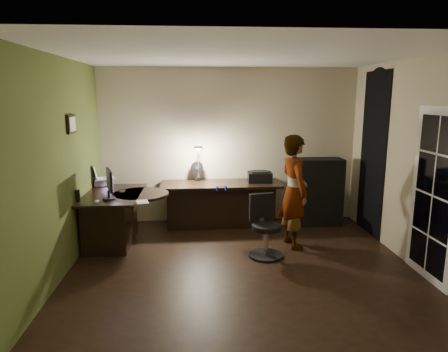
{
  "coord_description": "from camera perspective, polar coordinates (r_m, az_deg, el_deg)",
  "views": [
    {
      "loc": [
        -0.57,
        -4.98,
        2.22
      ],
      "look_at": [
        -0.15,
        1.05,
        1.0
      ],
      "focal_mm": 32.0,
      "sensor_mm": 36.0,
      "label": 1
    }
  ],
  "objects": [
    {
      "name": "notepad",
      "position": [
        5.55,
        -11.58,
        -3.65
      ],
      "size": [
        0.2,
        0.25,
        0.01
      ],
      "primitive_type": "cube",
      "rotation": [
        0.0,
        0.0,
        0.25
      ],
      "color": "silver",
      "rests_on": "desk_left"
    },
    {
      "name": "phone",
      "position": [
        6.25,
        -14.29,
        -2.11
      ],
      "size": [
        0.07,
        0.14,
        0.01
      ],
      "primitive_type": "cube",
      "rotation": [
        0.0,
        0.0,
        -0.01
      ],
      "color": "black",
      "rests_on": "desk_left"
    },
    {
      "name": "printer",
      "position": [
        6.88,
        5.13,
        -0.06
      ],
      "size": [
        0.42,
        0.33,
        0.18
      ],
      "primitive_type": "cube",
      "rotation": [
        0.0,
        0.0,
        -0.05
      ],
      "color": "black",
      "rests_on": "desk_right"
    },
    {
      "name": "office_chair",
      "position": [
        5.61,
        6.07,
        -7.24
      ],
      "size": [
        0.58,
        0.58,
        0.86
      ],
      "primitive_type": "cube",
      "rotation": [
        0.0,
        0.0,
        0.23
      ],
      "color": "black",
      "rests_on": "floor"
    },
    {
      "name": "wall_front",
      "position": [
        3.15,
        6.59,
        -4.7
      ],
      "size": [
        4.5,
        0.01,
        2.7
      ],
      "primitive_type": "cube",
      "color": "tan",
      "rests_on": "floor"
    },
    {
      "name": "ceiling",
      "position": [
        5.03,
        2.64,
        16.94
      ],
      "size": [
        4.5,
        4.0,
        0.01
      ],
      "primitive_type": "cube",
      "color": "silver",
      "rests_on": "floor"
    },
    {
      "name": "laptop",
      "position": [
        6.73,
        -16.8,
        0.59
      ],
      "size": [
        0.44,
        0.43,
        0.24
      ],
      "primitive_type": "cube",
      "rotation": [
        0.0,
        0.0,
        0.42
      ],
      "color": "silver",
      "rests_on": "laptop_stand"
    },
    {
      "name": "framed_picture",
      "position": [
        5.68,
        -21.02,
        6.94
      ],
      "size": [
        0.04,
        0.3,
        0.25
      ],
      "primitive_type": "cube",
      "color": "black",
      "rests_on": "wall_left"
    },
    {
      "name": "pen",
      "position": [
        5.92,
        -15.6,
        -2.91
      ],
      "size": [
        0.02,
        0.16,
        0.01
      ],
      "primitive_type": "cube",
      "rotation": [
        0.0,
        0.0,
        -0.04
      ],
      "color": "black",
      "rests_on": "desk_left"
    },
    {
      "name": "desk_right",
      "position": [
        6.87,
        -0.46,
        -4.12
      ],
      "size": [
        2.04,
        0.75,
        0.76
      ],
      "primitive_type": "cube",
      "rotation": [
        0.0,
        0.0,
        0.02
      ],
      "color": "black",
      "rests_on": "floor"
    },
    {
      "name": "desk_lamp",
      "position": [
        6.9,
        -3.67,
        2.05
      ],
      "size": [
        0.27,
        0.34,
        0.67
      ],
      "primitive_type": "cube",
      "rotation": [
        0.0,
        0.0,
        0.42
      ],
      "color": "black",
      "rests_on": "desk_right"
    },
    {
      "name": "headphones",
      "position": [
        6.23,
        -0.35,
        -1.69
      ],
      "size": [
        0.18,
        0.11,
        0.08
      ],
      "primitive_type": "cube",
      "rotation": [
        0.0,
        0.0,
        0.22
      ],
      "color": "#0D148B",
      "rests_on": "desk_right"
    },
    {
      "name": "green_wall_overlay",
      "position": [
        5.32,
        -22.23,
        1.16
      ],
      "size": [
        0.0,
        4.0,
        2.7
      ],
      "primitive_type": "cube",
      "color": "#4D5E26",
      "rests_on": "floor"
    },
    {
      "name": "french_door",
      "position": [
        5.37,
        27.68,
        -2.5
      ],
      "size": [
        0.02,
        0.92,
        2.1
      ],
      "primitive_type": "cube",
      "color": "white",
      "rests_on": "floor"
    },
    {
      "name": "monitor",
      "position": [
        5.82,
        -16.19,
        -1.72
      ],
      "size": [
        0.23,
        0.46,
        0.3
      ],
      "primitive_type": "cube",
      "rotation": [
        0.0,
        0.0,
        0.32
      ],
      "color": "black",
      "rests_on": "desk_left"
    },
    {
      "name": "wall_left",
      "position": [
        5.33,
        -22.38,
        1.15
      ],
      "size": [
        0.01,
        4.0,
        2.7
      ],
      "primitive_type": "cube",
      "color": "tan",
      "rests_on": "floor"
    },
    {
      "name": "laptop_stand",
      "position": [
        6.77,
        -17.05,
        -0.82
      ],
      "size": [
        0.29,
        0.26,
        0.1
      ],
      "primitive_type": "cube",
      "rotation": [
        0.0,
        0.0,
        0.29
      ],
      "color": "silver",
      "rests_on": "desk_left"
    },
    {
      "name": "arched_doorway",
      "position": [
        6.8,
        20.49,
        2.92
      ],
      "size": [
        0.01,
        0.9,
        2.6
      ],
      "primitive_type": "cube",
      "color": "black",
      "rests_on": "floor"
    },
    {
      "name": "desk_fan",
      "position": [
        6.95,
        -3.86,
        0.74
      ],
      "size": [
        0.22,
        0.12,
        0.34
      ],
      "primitive_type": "cube",
      "rotation": [
        0.0,
        0.0,
        -0.02
      ],
      "color": "black",
      "rests_on": "desk_right"
    },
    {
      "name": "floor",
      "position": [
        5.48,
        2.38,
        -12.55
      ],
      "size": [
        4.5,
        4.0,
        0.01
      ],
      "primitive_type": "cube",
      "color": "black",
      "rests_on": "ground"
    },
    {
      "name": "wall_right",
      "position": [
        5.79,
        25.3,
        1.67
      ],
      "size": [
        0.01,
        4.0,
        2.7
      ],
      "primitive_type": "cube",
      "color": "tan",
      "rests_on": "floor"
    },
    {
      "name": "person",
      "position": [
        5.95,
        9.98,
        -2.2
      ],
      "size": [
        0.51,
        0.66,
        1.67
      ],
      "primitive_type": "imported",
      "rotation": [
        0.0,
        0.0,
        1.77
      ],
      "color": "#D8A88C",
      "rests_on": "floor"
    },
    {
      "name": "cabinet",
      "position": [
        7.12,
        13.38,
        -2.2
      ],
      "size": [
        0.78,
        0.39,
        1.16
      ],
      "primitive_type": "cube",
      "rotation": [
        0.0,
        0.0,
        -0.0
      ],
      "color": "black",
      "rests_on": "floor"
    },
    {
      "name": "mouse",
      "position": [
        5.71,
        -17.73,
        -3.43
      ],
      "size": [
        0.08,
        0.1,
        0.03
      ],
      "primitive_type": "ellipsoid",
      "rotation": [
        0.0,
        0.0,
        -0.28
      ],
      "color": "silver",
      "rests_on": "desk_left"
    },
    {
      "name": "speaker",
      "position": [
        5.8,
        -20.18,
        -2.7
      ],
      "size": [
        0.07,
        0.07,
        0.17
      ],
      "primitive_type": "cylinder",
      "rotation": [
        0.0,
        0.0,
        -0.15
      ],
      "color": "black",
      "rests_on": "desk_left"
    },
    {
      "name": "wall_back",
      "position": [
        7.06,
        0.68,
        4.34
      ],
      "size": [
        4.5,
        0.01,
        2.7
      ],
      "primitive_type": "cube",
      "color": "tan",
      "rests_on": "floor"
    },
    {
      "name": "desk_left",
      "position": [
        6.31,
        -15.41,
        -5.88
      ],
      "size": [
        0.84,
        1.35,
        0.78
      ],
      "primitive_type": "cube",
      "rotation": [
        0.0,
        0.0,
        -0.01
      ],
      "color": "black",
      "rests_on": "floor"
    }
  ]
}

